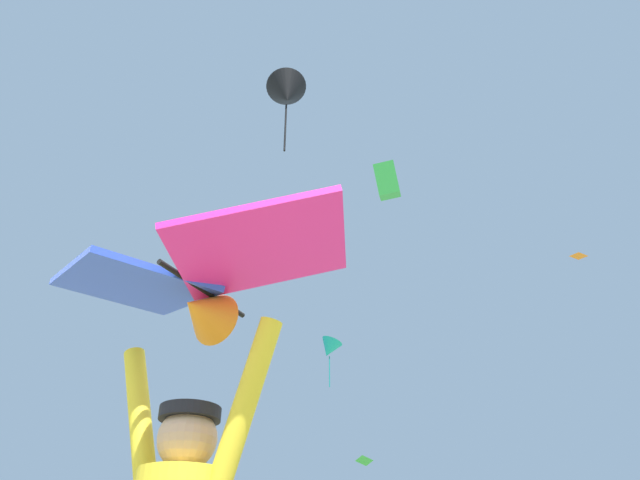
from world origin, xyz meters
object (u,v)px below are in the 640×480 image
at_px(distant_kite_green_far_center, 364,460).
at_px(distant_kite_black_mid_left, 287,94).
at_px(distant_kite_teal_high_right, 329,349).
at_px(distant_kite_green_low_right, 387,181).
at_px(held_stunt_kite, 196,282).
at_px(distant_kite_orange_high_left, 579,255).

distance_m(distant_kite_green_far_center, distant_kite_black_mid_left, 25.47).
distance_m(distant_kite_green_far_center, distant_kite_teal_high_right, 9.71).
height_order(distant_kite_teal_high_right, distant_kite_black_mid_left, distant_kite_black_mid_left).
relative_size(distant_kite_green_low_right, distant_kite_green_far_center, 1.30).
relative_size(held_stunt_kite, distant_kite_teal_high_right, 0.57).
relative_size(held_stunt_kite, distant_kite_green_far_center, 1.66).
bearing_deg(held_stunt_kite, distant_kite_teal_high_right, 111.66).
height_order(distant_kite_green_low_right, distant_kite_teal_high_right, distant_kite_teal_high_right).
xyz_separation_m(held_stunt_kite, distant_kite_teal_high_right, (-10.10, 25.44, 10.50)).
bearing_deg(distant_kite_teal_high_right, distant_kite_black_mid_left, -71.93).
xyz_separation_m(distant_kite_teal_high_right, distant_kite_black_mid_left, (4.90, -15.02, 2.61)).
xyz_separation_m(held_stunt_kite, distant_kite_green_low_right, (-2.54, 12.15, 9.91)).
xyz_separation_m(held_stunt_kite, distant_kite_black_mid_left, (-5.20, 10.43, 13.11)).
distance_m(distant_kite_green_low_right, distant_kite_orange_high_left, 20.69).
bearing_deg(held_stunt_kite, distant_kite_black_mid_left, 116.52).
relative_size(distant_kite_orange_high_left, distant_kite_black_mid_left, 0.24).
relative_size(held_stunt_kite, distant_kite_black_mid_left, 0.48).
height_order(distant_kite_green_low_right, distant_kite_black_mid_left, distant_kite_black_mid_left).
bearing_deg(distant_kite_teal_high_right, held_stunt_kite, -68.34).
xyz_separation_m(distant_kite_orange_high_left, distant_kite_green_far_center, (-14.68, 3.17, -9.46)).
bearing_deg(distant_kite_orange_high_left, distant_kite_black_mid_left, -112.06).
height_order(distant_kite_green_low_right, distant_kite_orange_high_left, distant_kite_orange_high_left).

